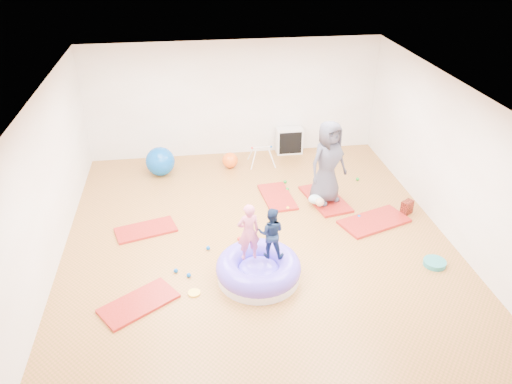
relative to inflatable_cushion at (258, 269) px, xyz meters
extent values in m
cube|color=#B16B39|center=(0.15, 1.00, -0.17)|extent=(7.00, 8.00, 0.01)
cube|color=silver|center=(0.15, 1.00, 2.63)|extent=(7.00, 8.00, 0.01)
cube|color=beige|center=(0.15, 5.00, 1.23)|extent=(7.00, 0.01, 2.80)
cube|color=beige|center=(0.15, -3.00, 1.23)|extent=(7.00, 0.01, 2.80)
cube|color=beige|center=(-3.35, 1.00, 1.23)|extent=(0.01, 8.00, 2.80)
cube|color=beige|center=(3.65, 1.00, 1.23)|extent=(0.01, 8.00, 2.80)
cube|color=#B1242D|center=(-1.93, -0.38, -0.15)|extent=(1.29, 1.13, 0.05)
cube|color=#B1242D|center=(-1.91, 1.70, -0.15)|extent=(1.22, 0.84, 0.05)
cube|color=#B1242D|center=(0.79, 2.57, -0.15)|extent=(0.70, 1.23, 0.05)
cube|color=#B1242D|center=(2.49, 1.35, -0.14)|extent=(1.49, 1.08, 0.06)
cube|color=#B1242D|center=(1.77, 2.34, -0.14)|extent=(0.90, 1.42, 0.05)
cylinder|color=white|center=(0.00, 0.00, -0.10)|extent=(1.36, 1.36, 0.15)
torus|color=#6049ED|center=(0.00, 0.00, 0.05)|extent=(1.40, 1.40, 0.37)
ellipsoid|color=#6049ED|center=(0.00, 0.00, -0.04)|extent=(0.75, 0.75, 0.34)
imported|color=#D76388|center=(-0.15, 0.09, 0.74)|extent=(0.40, 0.30, 1.01)
imported|color=#122245|center=(0.22, 0.11, 0.68)|extent=(0.51, 0.44, 0.89)
imported|color=#3D3E4C|center=(1.75, 2.26, 0.75)|extent=(1.00, 0.84, 1.73)
ellipsoid|color=#B4DFED|center=(1.55, 2.13, -0.01)|extent=(0.38, 0.25, 0.22)
sphere|color=beige|center=(1.55, 1.96, 0.02)|extent=(0.18, 0.18, 0.18)
sphere|color=#1C8E28|center=(1.06, 2.85, -0.13)|extent=(0.08, 0.08, 0.08)
sphere|color=#074DAE|center=(-1.36, 0.34, -0.13)|extent=(0.08, 0.08, 0.08)
sphere|color=#074DAE|center=(2.25, 1.54, -0.13)|extent=(0.08, 0.08, 0.08)
sphere|color=#074DAE|center=(-1.14, 0.18, -0.13)|extent=(0.08, 0.08, 0.08)
sphere|color=yellow|center=(0.91, 2.06, -0.13)|extent=(0.08, 0.08, 0.08)
sphere|color=#1C8E28|center=(1.09, 3.19, -0.13)|extent=(0.08, 0.08, 0.08)
sphere|color=#1C8E28|center=(2.73, 3.09, -0.13)|extent=(0.08, 0.08, 0.08)
sphere|color=#1C8E28|center=(-0.43, -0.06, -0.13)|extent=(0.08, 0.08, 0.08)
sphere|color=#074DAE|center=(-0.78, 0.91, -0.13)|extent=(0.08, 0.08, 0.08)
sphere|color=red|center=(-0.19, 1.12, -0.13)|extent=(0.08, 0.08, 0.08)
sphere|color=#074DAE|center=(-1.66, 4.04, 0.16)|extent=(0.66, 0.66, 0.66)
sphere|color=orange|center=(-0.05, 4.18, 0.01)|extent=(0.37, 0.37, 0.37)
cylinder|color=silver|center=(0.49, 4.01, 0.08)|extent=(0.18, 0.18, 0.47)
cylinder|color=silver|center=(0.49, 4.41, 0.08)|extent=(0.18, 0.18, 0.47)
cylinder|color=silver|center=(0.93, 4.01, 0.08)|extent=(0.18, 0.18, 0.47)
cylinder|color=silver|center=(0.93, 4.41, 0.08)|extent=(0.18, 0.18, 0.47)
cylinder|color=silver|center=(0.71, 4.21, 0.28)|extent=(0.46, 0.03, 0.03)
sphere|color=red|center=(0.48, 4.21, 0.28)|extent=(0.05, 0.05, 0.05)
sphere|color=#074DAE|center=(0.94, 4.21, 0.28)|extent=(0.05, 0.05, 0.05)
cube|color=silver|center=(1.50, 4.80, 0.15)|extent=(0.65, 0.32, 0.65)
cube|color=black|center=(1.50, 4.65, 0.15)|extent=(0.56, 0.02, 0.56)
cube|color=silver|center=(1.50, 4.75, 0.15)|extent=(0.02, 0.22, 0.57)
cube|color=silver|center=(1.50, 4.75, 0.15)|extent=(0.57, 0.22, 0.02)
cylinder|color=teal|center=(3.05, -0.10, -0.13)|extent=(0.38, 0.38, 0.09)
cube|color=maroon|center=(3.25, 1.59, -0.03)|extent=(0.29, 0.26, 0.28)
cylinder|color=yellow|center=(-1.07, -0.25, -0.16)|extent=(0.20, 0.20, 0.03)
camera|label=1|loc=(-0.98, -6.45, 5.11)|focal=35.00mm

